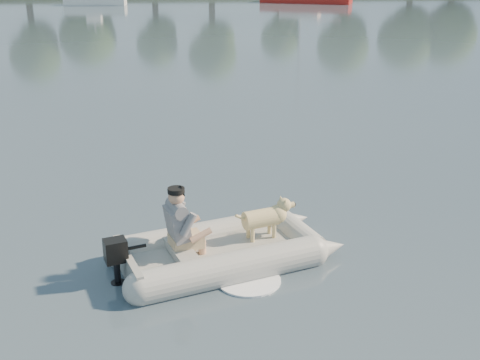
{
  "coord_description": "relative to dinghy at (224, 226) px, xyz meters",
  "views": [
    {
      "loc": [
        -0.46,
        -7.16,
        4.21
      ],
      "look_at": [
        0.51,
        1.9,
        0.75
      ],
      "focal_mm": 45.0,
      "sensor_mm": 36.0,
      "label": 1
    }
  ],
  "objects": [
    {
      "name": "man",
      "position": [
        -0.64,
        -0.16,
        0.18
      ],
      "size": [
        0.83,
        0.77,
        1.02
      ],
      "primitive_type": null,
      "rotation": [
        0.0,
        0.0,
        0.31
      ],
      "color": "slate",
      "rests_on": "dinghy"
    },
    {
      "name": "dinghy",
      "position": [
        0.0,
        0.0,
        0.0
      ],
      "size": [
        5.46,
        4.77,
        1.31
      ],
      "primitive_type": null,
      "rotation": [
        0.0,
        0.0,
        0.31
      ],
      "color": "#9C9D98",
      "rests_on": "water"
    },
    {
      "name": "dog",
      "position": [
        0.57,
        0.23,
        -0.07
      ],
      "size": [
        0.93,
        0.57,
        0.59
      ],
      "primitive_type": null,
      "rotation": [
        0.0,
        0.0,
        0.31
      ],
      "color": "tan",
      "rests_on": "dinghy"
    },
    {
      "name": "outboard_motor",
      "position": [
        -1.5,
        -0.48,
        -0.26
      ],
      "size": [
        0.46,
        0.38,
        0.74
      ],
      "primitive_type": null,
      "rotation": [
        0.0,
        0.0,
        0.31
      ],
      "color": "black",
      "rests_on": "dinghy"
    },
    {
      "name": "water",
      "position": [
        -0.15,
        -0.61,
        -0.56
      ],
      "size": [
        160.0,
        160.0,
        0.0
      ],
      "primitive_type": "plane",
      "color": "slate",
      "rests_on": "ground"
    }
  ]
}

